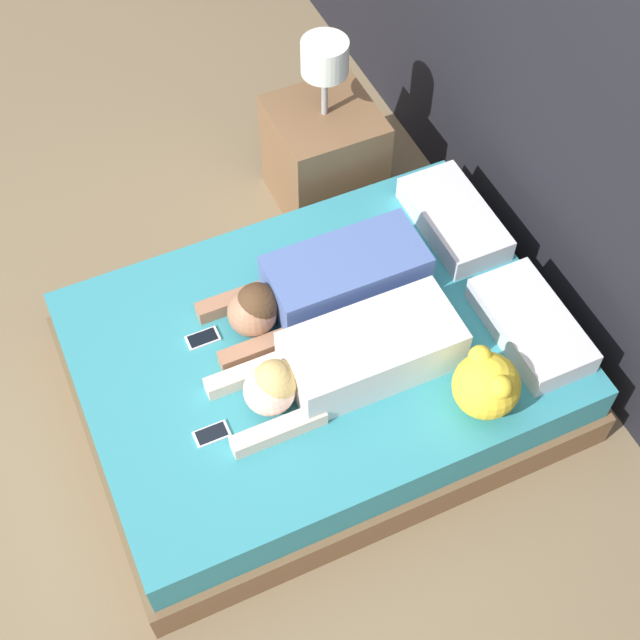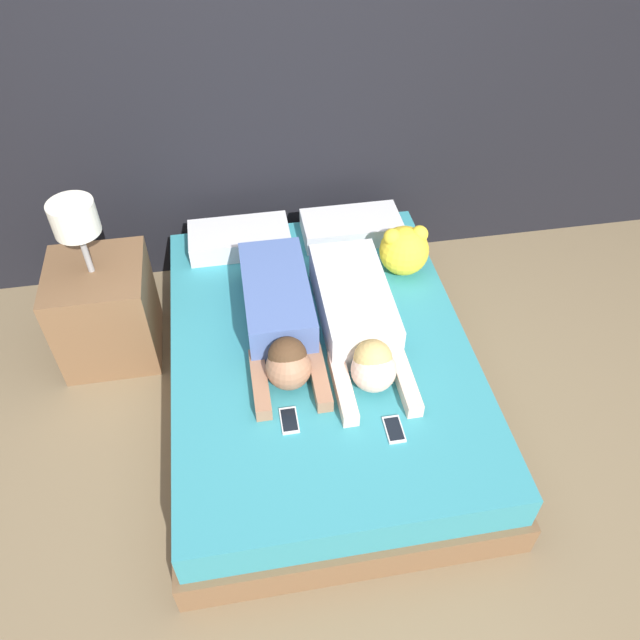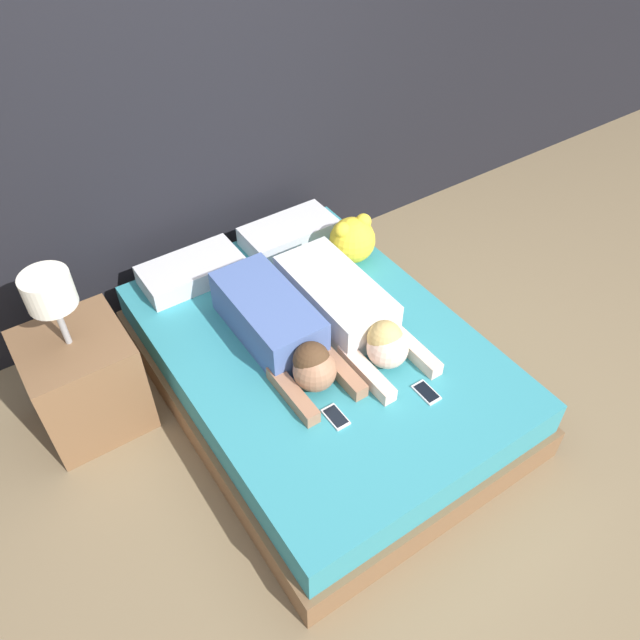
% 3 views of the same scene
% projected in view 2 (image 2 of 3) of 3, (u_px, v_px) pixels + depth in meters
% --- Properties ---
extents(ground_plane, '(12.00, 12.00, 0.00)m').
position_uv_depth(ground_plane, '(320.00, 392.00, 3.27)').
color(ground_plane, '#7F6B4C').
extents(wall_back, '(12.00, 0.06, 2.60)m').
position_uv_depth(wall_back, '(281.00, 54.00, 3.16)').
color(wall_back, black).
rests_on(wall_back, ground_plane).
extents(bed, '(1.48, 2.01, 0.38)m').
position_uv_depth(bed, '(320.00, 368.00, 3.14)').
color(bed, brown).
rests_on(bed, ground_plane).
extents(pillow_head_left, '(0.56, 0.29, 0.12)m').
position_uv_depth(pillow_head_left, '(240.00, 239.00, 3.48)').
color(pillow_head_left, silver).
rests_on(pillow_head_left, bed).
extents(pillow_head_right, '(0.56, 0.29, 0.12)m').
position_uv_depth(pillow_head_right, '(351.00, 227.00, 3.56)').
color(pillow_head_right, silver).
rests_on(pillow_head_right, bed).
extents(person_left, '(0.33, 0.95, 0.24)m').
position_uv_depth(person_left, '(280.00, 317.00, 2.96)').
color(person_left, '#4C66A5').
rests_on(person_left, bed).
extents(person_right, '(0.35, 1.00, 0.23)m').
position_uv_depth(person_right, '(358.00, 318.00, 2.96)').
color(person_right, silver).
rests_on(person_right, bed).
extents(cell_phone_left, '(0.07, 0.14, 0.01)m').
position_uv_depth(cell_phone_left, '(289.00, 420.00, 2.67)').
color(cell_phone_left, silver).
rests_on(cell_phone_left, bed).
extents(cell_phone_right, '(0.07, 0.14, 0.01)m').
position_uv_depth(cell_phone_right, '(394.00, 429.00, 2.63)').
color(cell_phone_right, silver).
rests_on(cell_phone_right, bed).
extents(plush_toy, '(0.26, 0.26, 0.28)m').
position_uv_depth(plush_toy, '(404.00, 249.00, 3.28)').
color(plush_toy, yellow).
rests_on(plush_toy, bed).
extents(nightstand, '(0.49, 0.49, 0.96)m').
position_uv_depth(nightstand, '(104.00, 307.00, 3.28)').
color(nightstand, brown).
rests_on(nightstand, ground_plane).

